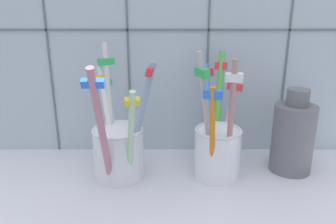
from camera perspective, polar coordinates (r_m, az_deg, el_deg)
counter_slab at (r=49.17cm, az=0.00°, el=-12.89°), size 64.00×22.00×2.00cm
tile_wall_back at (r=54.33cm, az=-0.02°, el=14.05°), size 64.00×2.20×45.00cm
toothbrush_cup_left at (r=48.37cm, az=-8.60°, el=-5.89°), size 9.58×16.27×19.31cm
toothbrush_cup_right at (r=48.71cm, az=8.53°, el=-5.57°), size 7.94×12.30×18.83cm
ceramic_vase at (r=52.89cm, az=20.87°, el=-3.91°), size 6.18×6.18×12.84cm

